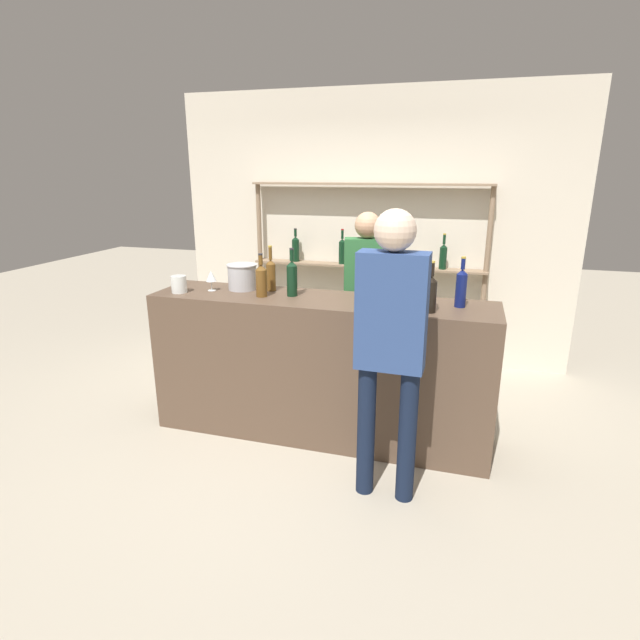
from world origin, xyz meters
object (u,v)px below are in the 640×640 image
Objects in this scene: counter_bottle_0 at (368,288)px; counter_bottle_5 at (261,280)px; counter_bottle_2 at (292,277)px; counter_bottle_3 at (461,287)px; customer_right at (391,334)px; wine_glass at (211,276)px; cork_jar at (179,284)px; counter_bottle_4 at (271,274)px; server_behind_counter at (366,290)px; ice_bucket at (242,277)px; counter_bottle_1 at (431,293)px.

counter_bottle_5 is (-0.81, 0.05, -0.00)m from counter_bottle_0.
counter_bottle_2 is at bearing 167.21° from counter_bottle_0.
customer_right reaches higher than counter_bottle_3.
counter_bottle_3 is 1.87m from wine_glass.
cork_jar is at bearing -174.30° from counter_bottle_5.
counter_bottle_4 is 0.90m from server_behind_counter.
wine_glass is (-0.44, -0.13, -0.02)m from counter_bottle_4.
counter_bottle_4 is (-0.21, 0.11, -0.01)m from counter_bottle_2.
cork_jar is (-0.21, -0.13, -0.05)m from wine_glass.
counter_bottle_5 is at bearing 5.70° from cork_jar.
counter_bottle_3 reaches higher than wine_glass.
wine_glass is (-1.87, -0.05, -0.03)m from counter_bottle_3.
counter_bottle_2 is 1.02× the size of counter_bottle_4.
customer_right is at bearing -117.96° from counter_bottle_3.
counter_bottle_4 reaches higher than cork_jar.
counter_bottle_2 is at bearing -11.63° from ice_bucket.
counter_bottle_0 is 0.81m from counter_bottle_5.
counter_bottle_3 is 2.67× the size of cork_jar.
wine_glass is (-0.66, -0.02, -0.03)m from counter_bottle_2.
counter_bottle_3 is 1.66m from ice_bucket.
counter_bottle_3 reaches higher than ice_bucket.
cork_jar is (-0.87, -0.15, -0.08)m from counter_bottle_2.
ice_bucket is at bearing -66.76° from server_behind_counter.
wine_glass is at bearing 172.24° from counter_bottle_5.
counter_bottle_5 is (-0.21, -0.08, -0.01)m from counter_bottle_2.
customer_right reaches higher than counter_bottle_4.
counter_bottle_5 is (0.00, -0.20, -0.00)m from counter_bottle_4.
counter_bottle_1 is 0.99× the size of counter_bottle_3.
counter_bottle_5 reaches higher than wine_glass.
counter_bottle_4 reaches higher than counter_bottle_0.
cork_jar is (-1.89, 0.02, -0.07)m from counter_bottle_1.
customer_right reaches higher than counter_bottle_2.
counter_bottle_3 is 0.80m from customer_right.
ice_bucket reaches higher than cork_jar.
server_behind_counter reaches higher than counter_bottle_4.
counter_bottle_0 is 1.44× the size of ice_bucket.
ice_bucket is at bearing 170.14° from counter_bottle_1.
counter_bottle_2 is 0.24m from counter_bottle_4.
counter_bottle_3 is at bearing -2.05° from ice_bucket.
server_behind_counter is (0.87, 0.62, -0.19)m from ice_bucket.
customer_right is at bearing -65.24° from counter_bottle_0.
server_behind_counter reaches higher than counter_bottle_3.
counter_bottle_0 is 0.19× the size of customer_right.
counter_bottle_2 is at bearing 21.28° from counter_bottle_5.
customer_right is at bearing -36.29° from counter_bottle_4.
counter_bottle_1 is 1.69m from wine_glass.
counter_bottle_4 is at bearing 21.77° from cork_jar.
customer_right is at bearing -38.18° from counter_bottle_2.
cork_jar is (-1.47, -0.01, -0.07)m from counter_bottle_0.
counter_bottle_3 is 1.47× the size of ice_bucket.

